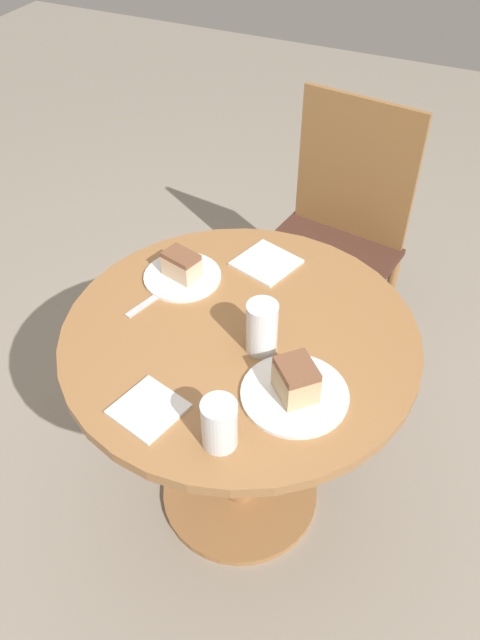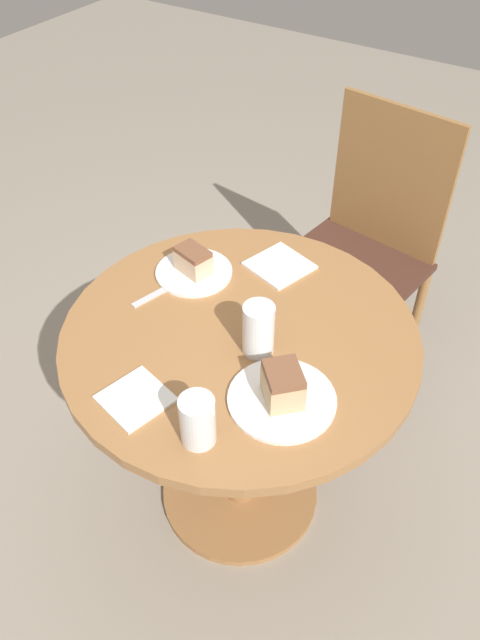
% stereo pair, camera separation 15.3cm
% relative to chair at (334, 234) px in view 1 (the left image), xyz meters
% --- Properties ---
extents(ground_plane, '(8.00, 8.00, 0.00)m').
position_rel_chair_xyz_m(ground_plane, '(0.01, -0.85, -0.49)').
color(ground_plane, gray).
extents(table, '(0.90, 0.90, 0.74)m').
position_rel_chair_xyz_m(table, '(0.01, -0.85, 0.05)').
color(table, '#9E6B3D').
rests_on(table, ground_plane).
extents(chair, '(0.53, 0.51, 0.96)m').
position_rel_chair_xyz_m(chair, '(0.00, 0.00, 0.00)').
color(chair, olive).
rests_on(chair, ground_plane).
extents(plate_near, '(0.21, 0.21, 0.01)m').
position_rel_chair_xyz_m(plate_near, '(-0.22, -0.72, 0.26)').
color(plate_near, white).
rests_on(plate_near, table).
extents(plate_far, '(0.24, 0.24, 0.01)m').
position_rel_chair_xyz_m(plate_far, '(0.21, -0.98, 0.26)').
color(plate_far, white).
rests_on(plate_far, table).
extents(cake_slice_near, '(0.11, 0.09, 0.07)m').
position_rel_chair_xyz_m(cake_slice_near, '(-0.22, -0.72, 0.30)').
color(cake_slice_near, beige).
rests_on(cake_slice_near, plate_near).
extents(cake_slice_far, '(0.12, 0.12, 0.09)m').
position_rel_chair_xyz_m(cake_slice_far, '(0.21, -0.98, 0.31)').
color(cake_slice_far, tan).
rests_on(cake_slice_far, plate_far).
extents(glass_lemonade, '(0.08, 0.08, 0.14)m').
position_rel_chair_xyz_m(glass_lemonade, '(0.08, -0.88, 0.31)').
color(glass_lemonade, silver).
rests_on(glass_lemonade, table).
extents(glass_water, '(0.08, 0.08, 0.12)m').
position_rel_chair_xyz_m(glass_water, '(0.11, -1.17, 0.31)').
color(glass_water, silver).
rests_on(glass_water, table).
extents(napkin_stack, '(0.19, 0.19, 0.01)m').
position_rel_chair_xyz_m(napkin_stack, '(-0.04, -0.57, 0.26)').
color(napkin_stack, white).
rests_on(napkin_stack, table).
extents(fork, '(0.06, 0.15, 0.00)m').
position_rel_chair_xyz_m(fork, '(-0.25, -0.85, 0.25)').
color(fork, silver).
rests_on(fork, table).
extents(napkin_side, '(0.17, 0.17, 0.01)m').
position_rel_chair_xyz_m(napkin_side, '(-0.07, -1.16, 0.26)').
color(napkin_side, white).
rests_on(napkin_side, table).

